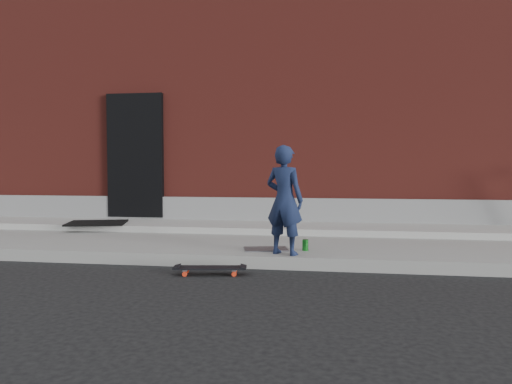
# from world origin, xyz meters

# --- Properties ---
(ground) EXTENTS (80.00, 80.00, 0.00)m
(ground) POSITION_xyz_m (0.00, 0.00, 0.00)
(ground) COLOR black
(ground) RESTS_ON ground
(sidewalk) EXTENTS (20.00, 3.00, 0.15)m
(sidewalk) POSITION_xyz_m (0.00, 1.50, 0.07)
(sidewalk) COLOR gray
(sidewalk) RESTS_ON ground
(apron) EXTENTS (20.00, 1.20, 0.10)m
(apron) POSITION_xyz_m (0.00, 2.40, 0.20)
(apron) COLOR #999893
(apron) RESTS_ON sidewalk
(building) EXTENTS (20.00, 8.10, 5.00)m
(building) POSITION_xyz_m (-0.00, 6.99, 2.50)
(building) COLOR maroon
(building) RESTS_ON ground
(child) EXTENTS (0.56, 0.47, 1.31)m
(child) POSITION_xyz_m (0.41, 0.20, 0.80)
(child) COLOR #16203F
(child) RESTS_ON sidewalk
(skateboard) EXTENTS (0.80, 0.32, 0.09)m
(skateboard) POSITION_xyz_m (-0.36, -0.38, 0.07)
(skateboard) COLOR red
(skateboard) RESTS_ON ground
(soda_can) EXTENTS (0.10, 0.10, 0.14)m
(soda_can) POSITION_xyz_m (0.65, 0.50, 0.22)
(soda_can) COLOR #198024
(soda_can) RESTS_ON sidewalk
(doormat) EXTENTS (1.09, 0.97, 0.03)m
(doormat) POSITION_xyz_m (-2.90, 2.02, 0.26)
(doormat) COLOR black
(doormat) RESTS_ON apron
(utility_plate) EXTENTS (0.61, 0.47, 0.02)m
(utility_plate) POSITION_xyz_m (0.15, 0.49, 0.16)
(utility_plate) COLOR #525257
(utility_plate) RESTS_ON sidewalk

